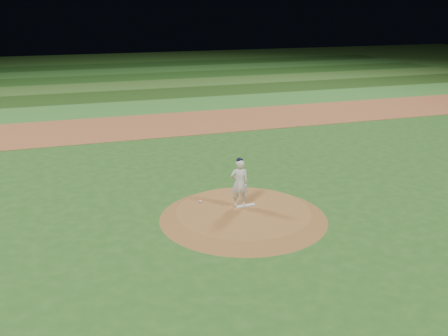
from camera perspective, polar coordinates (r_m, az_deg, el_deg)
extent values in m
plane|color=#28581C|center=(16.51, 2.22, -5.69)|extent=(120.00, 120.00, 0.00)
cube|color=#9A5730|center=(29.38, -7.48, 4.92)|extent=(70.00, 6.00, 0.02)
cube|color=#33742A|center=(34.68, -9.29, 6.87)|extent=(70.00, 5.00, 0.02)
cube|color=#1F4014|center=(39.54, -10.52, 8.19)|extent=(70.00, 5.00, 0.02)
cube|color=#376524|center=(44.44, -11.49, 9.21)|extent=(70.00, 5.00, 0.02)
cube|color=#1E4817|center=(49.35, -12.27, 10.03)|extent=(70.00, 5.00, 0.02)
cube|color=#2B6525|center=(54.28, -12.91, 10.70)|extent=(70.00, 5.00, 0.02)
cube|color=#1A4416|center=(59.22, -13.44, 11.25)|extent=(70.00, 5.00, 0.02)
cone|color=#915E2D|center=(16.46, 2.22, -5.29)|extent=(5.50, 5.50, 0.25)
cube|color=silver|center=(16.77, 2.50, -4.32)|extent=(0.68, 0.23, 0.03)
ellipsoid|color=silver|center=(17.08, -2.72, -3.84)|extent=(0.12, 0.12, 0.06)
imported|color=white|center=(16.47, 1.78, -1.74)|extent=(0.68, 0.53, 1.64)
ellipsoid|color=black|center=(16.21, 1.81, 0.91)|extent=(0.22, 0.22, 0.15)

